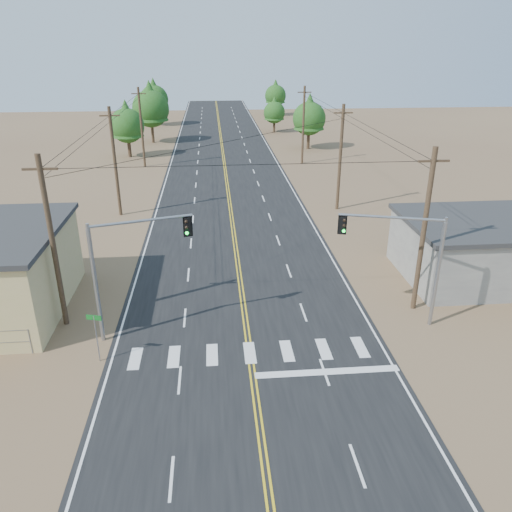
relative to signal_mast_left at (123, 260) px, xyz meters
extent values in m
plane|color=olive|center=(6.50, -10.41, -4.62)|extent=(220.00, 220.00, 0.00)
cube|color=black|center=(6.50, 19.59, -4.61)|extent=(15.00, 200.00, 0.02)
cylinder|color=gray|center=(-5.00, -1.41, -3.87)|extent=(0.06, 0.06, 1.50)
cylinder|color=#4C3826|center=(-4.00, 1.59, 0.38)|extent=(0.30, 0.30, 10.00)
cube|color=#4C3826|center=(-4.00, 1.59, 4.58)|extent=(1.80, 0.12, 0.12)
cylinder|color=#4C3826|center=(-4.00, 21.59, 0.38)|extent=(0.30, 0.30, 10.00)
cube|color=#4C3826|center=(-4.00, 21.59, 4.58)|extent=(1.80, 0.12, 0.12)
cylinder|color=#4C3826|center=(-4.00, 41.59, 0.38)|extent=(0.30, 0.30, 10.00)
cube|color=#4C3826|center=(-4.00, 41.59, 4.58)|extent=(1.80, 0.12, 0.12)
cylinder|color=#4C3826|center=(17.00, 1.59, 0.38)|extent=(0.30, 0.30, 10.00)
cube|color=#4C3826|center=(17.00, 1.59, 4.58)|extent=(1.80, 0.12, 0.12)
cylinder|color=#4C3826|center=(17.00, 21.59, 0.38)|extent=(0.30, 0.30, 10.00)
cube|color=#4C3826|center=(17.00, 21.59, 4.58)|extent=(1.80, 0.12, 0.12)
cylinder|color=#4C3826|center=(17.00, 41.59, 0.38)|extent=(0.30, 0.30, 10.00)
cube|color=#4C3826|center=(17.00, 41.59, 4.58)|extent=(1.80, 0.12, 0.12)
cylinder|color=gray|center=(-1.50, -0.41, -1.33)|extent=(0.23, 0.23, 6.57)
cylinder|color=gray|center=(-1.50, -0.41, 1.95)|extent=(0.17, 0.17, 0.56)
cylinder|color=gray|center=(1.09, 0.31, 2.04)|extent=(5.22, 1.59, 0.15)
cube|color=black|center=(3.41, 0.96, 1.43)|extent=(0.39, 0.36, 1.03)
sphere|color=black|center=(3.37, 0.79, 1.76)|extent=(0.19, 0.19, 0.19)
sphere|color=black|center=(3.37, 0.79, 1.43)|extent=(0.19, 0.19, 0.19)
sphere|color=#0CE533|center=(3.37, 0.79, 1.11)|extent=(0.19, 0.19, 0.19)
cylinder|color=gray|center=(17.22, -0.41, -1.45)|extent=(0.22, 0.22, 6.34)
cylinder|color=gray|center=(17.22, -0.41, 1.72)|extent=(0.16, 0.16, 0.54)
cylinder|color=gray|center=(14.48, 0.34, 1.81)|extent=(5.52, 1.65, 0.14)
cube|color=black|center=(12.00, 1.03, 1.22)|extent=(0.38, 0.35, 1.00)
sphere|color=black|center=(12.04, 0.87, 1.54)|extent=(0.18, 0.18, 0.18)
sphere|color=black|center=(12.04, 0.87, 1.22)|extent=(0.18, 0.18, 0.18)
sphere|color=#0CE533|center=(12.04, 0.87, 0.91)|extent=(0.18, 0.18, 0.18)
cylinder|color=gray|center=(-1.30, -2.41, -3.28)|extent=(0.06, 0.06, 2.69)
cube|color=#0E641C|center=(-1.30, -2.41, -2.04)|extent=(0.79, 0.23, 0.27)
cylinder|color=#3F2D1E|center=(-6.80, 47.81, -3.19)|extent=(0.49, 0.49, 2.86)
cone|color=#254E16|center=(-6.80, 47.81, 0.78)|extent=(4.45, 4.45, 5.08)
sphere|color=#254E16|center=(-6.80, 47.81, -0.25)|extent=(4.76, 4.76, 4.76)
cylinder|color=#3F2D1E|center=(-4.59, 58.63, -2.87)|extent=(0.45, 0.45, 3.49)
cone|color=#254E16|center=(-4.59, 58.63, 1.97)|extent=(5.43, 5.43, 6.20)
sphere|color=#254E16|center=(-4.59, 58.63, 0.71)|extent=(5.82, 5.82, 5.82)
cylinder|color=#3F2D1E|center=(-5.81, 76.63, -3.01)|extent=(0.47, 0.47, 3.21)
cone|color=#254E16|center=(-5.81, 76.63, 1.44)|extent=(4.99, 4.99, 5.70)
sphere|color=#254E16|center=(-5.81, 76.63, 0.28)|extent=(5.35, 5.35, 5.35)
cylinder|color=#3F2D1E|center=(19.63, 51.28, -3.14)|extent=(0.47, 0.47, 2.96)
cone|color=#254E16|center=(19.63, 51.28, 0.98)|extent=(4.61, 4.61, 5.26)
sphere|color=#254E16|center=(19.63, 51.28, -0.09)|extent=(4.94, 4.94, 4.94)
cylinder|color=#3F2D1E|center=(16.25, 66.65, -3.48)|extent=(0.41, 0.41, 2.29)
cone|color=#254E16|center=(16.25, 66.65, -0.30)|extent=(3.56, 3.56, 4.06)
sphere|color=#254E16|center=(16.25, 66.65, -1.13)|extent=(3.81, 3.81, 3.81)
cylinder|color=#3F2D1E|center=(19.22, 88.75, -3.24)|extent=(0.41, 0.41, 2.76)
cone|color=#254E16|center=(19.22, 88.75, 0.60)|extent=(4.29, 4.29, 4.91)
sphere|color=#254E16|center=(19.22, 88.75, -0.40)|extent=(4.60, 4.60, 4.60)
camera|label=1|loc=(4.86, -24.64, 10.65)|focal=35.00mm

